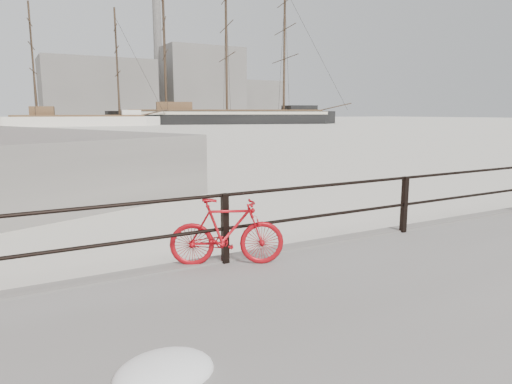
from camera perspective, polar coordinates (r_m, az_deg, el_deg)
name	(u,v)px	position (r m, az deg, el deg)	size (l,w,h in m)	color
ground	(395,249)	(8.79, 17.03, -6.78)	(400.00, 400.00, 0.00)	white
guardrail	(404,205)	(8.49, 18.04, -1.50)	(28.00, 0.10, 1.00)	black
bicycle	(227,232)	(6.35, -3.64, -5.01)	(1.58, 0.24, 0.95)	#AE0B13
barque_black	(227,124)	(97.93, -3.63, 8.48)	(55.21, 18.07, 31.58)	black
schooner_mid	(80,126)	(90.27, -21.10, 7.72)	(30.93, 13.09, 22.07)	white
industrial_west	(98,90)	(148.27, -19.13, 11.93)	(32.00, 18.00, 18.00)	gray
industrial_mid	(200,84)	(163.00, -6.99, 13.22)	(26.00, 20.00, 24.00)	gray
industrial_east	(252,100)	(177.12, -0.52, 11.41)	(20.00, 16.00, 14.00)	gray
smokestack	(158,54)	(164.23, -12.14, 16.56)	(2.80, 2.80, 44.00)	gray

